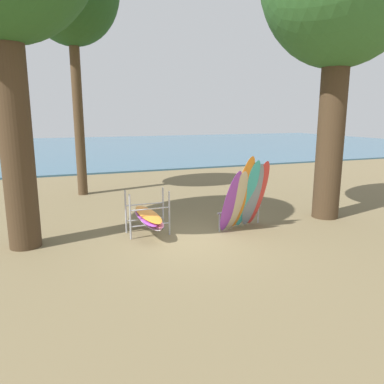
{
  "coord_description": "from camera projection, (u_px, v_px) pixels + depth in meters",
  "views": [
    {
      "loc": [
        -3.51,
        -8.84,
        3.31
      ],
      "look_at": [
        0.32,
        1.07,
        1.1
      ],
      "focal_mm": 34.68,
      "sensor_mm": 36.0,
      "label": 1
    }
  ],
  "objects": [
    {
      "name": "ground_plane",
      "position": [
        195.0,
        240.0,
        9.98
      ],
      "size": [
        80.0,
        80.0,
        0.0
      ],
      "primitive_type": "plane",
      "color": "brown"
    },
    {
      "name": "lake_water",
      "position": [
        85.0,
        148.0,
        37.85
      ],
      "size": [
        80.0,
        36.0,
        0.1
      ],
      "primitive_type": "cube",
      "color": "#38607A",
      "rests_on": "ground"
    },
    {
      "name": "leaning_board_pile",
      "position": [
        245.0,
        197.0,
        10.72
      ],
      "size": [
        1.75,
        1.16,
        2.23
      ],
      "color": "purple",
      "rests_on": "ground"
    },
    {
      "name": "board_storage_rack",
      "position": [
        148.0,
        217.0,
        10.43
      ],
      "size": [
        1.15,
        2.13,
        1.25
      ],
      "color": "#9EA0A5",
      "rests_on": "ground"
    }
  ]
}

